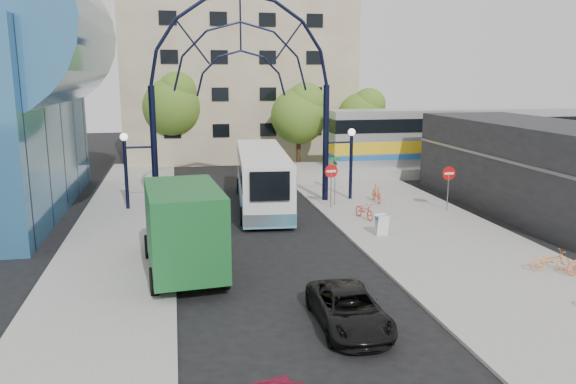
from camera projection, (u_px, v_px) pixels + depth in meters
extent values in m
plane|color=black|center=(292.00, 294.00, 19.80)|extent=(120.00, 120.00, 0.00)
cube|color=gray|center=(448.00, 246.00, 25.18)|extent=(8.00, 56.00, 0.12)
cube|color=gray|center=(117.00, 252.00, 24.28)|extent=(5.00, 50.00, 0.12)
cylinder|color=black|center=(154.00, 149.00, 31.54)|extent=(0.36, 0.36, 7.00)
cylinder|color=black|center=(326.00, 144.00, 33.49)|extent=(0.36, 0.36, 7.00)
cylinder|color=black|center=(126.00, 176.00, 31.54)|extent=(0.20, 0.20, 4.00)
cylinder|color=black|center=(351.00, 168.00, 34.10)|extent=(0.20, 0.20, 4.00)
sphere|color=white|center=(124.00, 137.00, 31.09)|extent=(0.44, 0.44, 0.44)
sphere|color=white|center=(352.00, 132.00, 33.65)|extent=(0.44, 0.44, 0.44)
cylinder|color=slate|center=(331.00, 188.00, 32.00)|extent=(0.06, 0.06, 2.20)
cylinder|color=red|center=(331.00, 171.00, 31.79)|extent=(0.80, 0.04, 0.80)
cube|color=white|center=(331.00, 171.00, 31.76)|extent=(0.55, 0.02, 0.12)
cylinder|color=slate|center=(448.00, 191.00, 31.28)|extent=(0.06, 0.06, 2.20)
cylinder|color=red|center=(449.00, 173.00, 31.08)|extent=(0.76, 0.04, 0.76)
cube|color=white|center=(449.00, 173.00, 31.05)|extent=(0.55, 0.02, 0.12)
cylinder|color=slate|center=(335.00, 181.00, 32.59)|extent=(0.05, 0.05, 2.80)
cube|color=#146626|center=(335.00, 159.00, 32.32)|extent=(0.70, 0.03, 0.18)
cube|color=#146626|center=(335.00, 163.00, 32.37)|extent=(0.03, 0.70, 0.18)
cube|color=white|center=(383.00, 226.00, 26.33)|extent=(0.55, 0.26, 0.99)
cube|color=white|center=(380.00, 224.00, 26.66)|extent=(0.55, 0.26, 0.99)
cube|color=#1E59A5|center=(382.00, 218.00, 26.43)|extent=(0.55, 0.42, 0.14)
cylinder|color=#316896|center=(14.00, 28.00, 29.81)|extent=(9.00, 16.00, 9.00)
cube|color=black|center=(530.00, 166.00, 31.99)|extent=(6.00, 16.00, 5.00)
cube|color=tan|center=(236.00, 81.00, 52.33)|extent=(20.00, 12.00, 14.00)
cube|color=gray|center=(481.00, 167.00, 44.71)|extent=(32.00, 5.00, 0.80)
cube|color=#B7B7BC|center=(483.00, 135.00, 44.20)|extent=(25.00, 3.00, 4.20)
cube|color=gold|center=(482.00, 143.00, 44.32)|extent=(25.10, 3.05, 0.90)
cube|color=black|center=(484.00, 123.00, 43.99)|extent=(25.05, 3.05, 1.00)
cube|color=#1E59A5|center=(482.00, 152.00, 44.46)|extent=(25.10, 3.05, 0.35)
cylinder|color=#382314|center=(299.00, 154.00, 45.65)|extent=(0.36, 0.36, 2.52)
sphere|color=#486B1C|center=(299.00, 116.00, 45.02)|extent=(4.48, 4.48, 4.48)
sphere|color=#486B1C|center=(306.00, 102.00, 44.60)|extent=(3.08, 3.08, 3.08)
cylinder|color=#382314|center=(173.00, 149.00, 47.51)|extent=(0.36, 0.36, 2.88)
sphere|color=#486B1C|center=(171.00, 107.00, 46.79)|extent=(5.12, 5.12, 5.12)
sphere|color=#486B1C|center=(177.00, 91.00, 46.34)|extent=(3.52, 3.52, 3.52)
cylinder|color=#382314|center=(361.00, 150.00, 48.75)|extent=(0.36, 0.36, 2.34)
sphere|color=#486B1C|center=(362.00, 117.00, 48.17)|extent=(4.16, 4.16, 4.16)
sphere|color=#486B1C|center=(369.00, 105.00, 47.76)|extent=(2.86, 2.86, 2.86)
cube|color=silver|center=(262.00, 176.00, 32.75)|extent=(3.65, 11.92, 2.96)
cube|color=#5196B5|center=(262.00, 196.00, 33.01)|extent=(3.68, 11.92, 0.71)
cube|color=black|center=(262.00, 166.00, 32.63)|extent=(3.68, 11.69, 0.92)
cube|color=black|center=(270.00, 186.00, 26.86)|extent=(1.93, 0.32, 1.43)
cube|color=black|center=(257.00, 163.00, 38.44)|extent=(2.45, 0.40, 1.63)
cylinder|color=black|center=(239.00, 186.00, 36.42)|extent=(0.37, 1.00, 0.98)
cylinder|color=black|center=(278.00, 185.00, 36.69)|extent=(0.37, 1.00, 0.98)
cylinder|color=black|center=(243.00, 216.00, 28.66)|extent=(0.37, 1.00, 0.98)
cylinder|color=black|center=(292.00, 215.00, 28.93)|extent=(0.37, 1.00, 0.98)
cube|color=black|center=(177.00, 227.00, 23.95)|extent=(2.69, 2.79, 2.37)
cube|color=black|center=(174.00, 210.00, 25.07)|extent=(2.16, 0.29, 1.08)
cube|color=#175726|center=(184.00, 227.00, 20.74)|extent=(3.00, 5.16, 3.02)
cylinder|color=black|center=(148.00, 247.00, 23.45)|extent=(0.37, 1.05, 1.03)
cylinder|color=black|center=(208.00, 242.00, 24.13)|extent=(0.37, 1.05, 1.03)
cylinder|color=black|center=(154.00, 282.00, 19.50)|extent=(0.37, 1.05, 1.03)
cylinder|color=black|center=(225.00, 275.00, 20.18)|extent=(0.37, 1.05, 1.03)
imported|color=black|center=(349.00, 309.00, 17.07)|extent=(2.01, 4.24, 1.17)
imported|color=red|center=(365.00, 210.00, 29.60)|extent=(0.96, 1.78, 0.89)
imported|color=#F45E30|center=(377.00, 193.00, 33.48)|extent=(0.58, 1.73, 1.03)
imported|color=orange|center=(550.00, 260.00, 21.72)|extent=(1.63, 0.75, 0.82)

